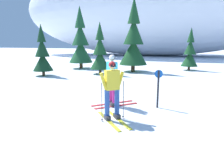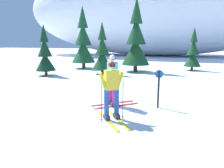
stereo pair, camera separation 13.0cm
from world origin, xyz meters
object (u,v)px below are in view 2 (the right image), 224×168
object	(u,v)px
pine_tree_center_right	(136,41)
skier_cyan_jacket	(113,79)
pine_tree_far_left	(45,54)
pine_tree_far_right	(193,53)
skier_yellow_jacket	(112,90)
pine_tree_center	(102,52)
pine_tree_center_left	(83,43)
trail_marker_post	(159,87)

from	to	relation	value
pine_tree_center_right	skier_cyan_jacket	bearing A→B (deg)	-83.95
pine_tree_far_left	pine_tree_far_right	world-z (taller)	pine_tree_far_left
skier_cyan_jacket	skier_yellow_jacket	bearing A→B (deg)	-73.62
pine_tree_far_left	pine_tree_center	world-z (taller)	pine_tree_center
pine_tree_center	pine_tree_center_left	bearing A→B (deg)	136.47
skier_cyan_jacket	pine_tree_center_right	bearing A→B (deg)	96.05
pine_tree_center	trail_marker_post	world-z (taller)	pine_tree_center
pine_tree_center_right	pine_tree_far_right	xyz separation A→B (m)	(4.27, 2.05, -0.90)
skier_cyan_jacket	skier_yellow_jacket	world-z (taller)	skier_cyan_jacket
pine_tree_center_left	trail_marker_post	bearing A→B (deg)	-52.44
skier_cyan_jacket	trail_marker_post	bearing A→B (deg)	6.65
pine_tree_center_left	pine_tree_center	world-z (taller)	pine_tree_center_left
pine_tree_center_right	trail_marker_post	bearing A→B (deg)	-73.72
pine_tree_center_left	pine_tree_far_right	xyz separation A→B (m)	(9.02, 1.37, -0.77)
skier_cyan_jacket	trail_marker_post	size ratio (longest dim) A/B	1.37
pine_tree_center_left	pine_tree_center	distance (m)	3.76
pine_tree_far_left	pine_tree_far_right	size ratio (longest dim) A/B	1.01
skier_cyan_jacket	pine_tree_center	bearing A→B (deg)	112.84
skier_yellow_jacket	pine_tree_center	distance (m)	9.25
pine_tree_center_right	pine_tree_far_right	distance (m)	4.82
pine_tree_center_left	trail_marker_post	distance (m)	12.12
skier_cyan_jacket	pine_tree_far_right	size ratio (longest dim) A/B	0.54
skier_cyan_jacket	pine_tree_far_left	distance (m)	8.39
skier_cyan_jacket	trail_marker_post	distance (m)	1.65
pine_tree_far_right	trail_marker_post	size ratio (longest dim) A/B	2.53
skier_yellow_jacket	pine_tree_far_left	size ratio (longest dim) A/B	0.51
pine_tree_far_left	pine_tree_center_right	bearing A→B (deg)	34.25
pine_tree_center	pine_tree_far_right	distance (m)	7.45
pine_tree_center_left	pine_tree_center	size ratio (longest dim) A/B	1.43
skier_yellow_jacket	pine_tree_center_left	xyz separation A→B (m)	(-6.12, 11.12, 1.29)
skier_yellow_jacket	pine_tree_center_right	world-z (taller)	pine_tree_center_right
skier_cyan_jacket	pine_tree_center	size ratio (longest dim) A/B	0.50
pine_tree_center_left	skier_cyan_jacket	bearing A→B (deg)	-59.60
pine_tree_far_left	pine_tree_far_right	bearing A→B (deg)	30.66
pine_tree_far_right	pine_tree_center_right	bearing A→B (deg)	-154.41
pine_tree_far_left	pine_tree_center_right	distance (m)	6.76
trail_marker_post	skier_yellow_jacket	bearing A→B (deg)	-127.72
pine_tree_far_left	pine_tree_center_right	size ratio (longest dim) A/B	0.63
pine_tree_center	skier_yellow_jacket	bearing A→B (deg)	-68.17
skier_yellow_jacket	pine_tree_center	xyz separation A→B (m)	(-3.43, 8.57, 0.63)
skier_yellow_jacket	pine_tree_center_right	bearing A→B (deg)	97.46
skier_yellow_jacket	trail_marker_post	size ratio (longest dim) A/B	1.30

